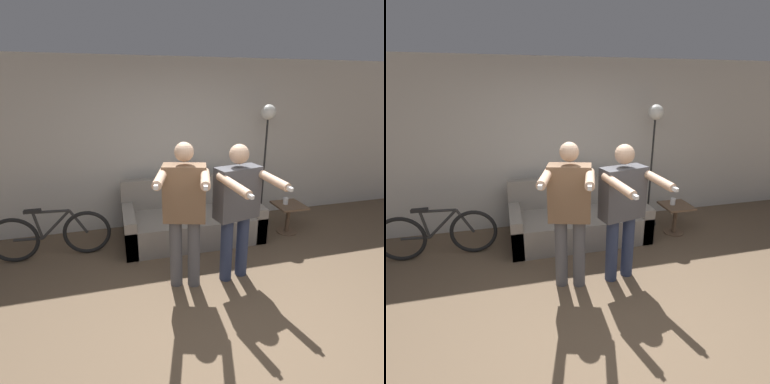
{
  "view_description": "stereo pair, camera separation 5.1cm",
  "coord_description": "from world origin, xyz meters",
  "views": [
    {
      "loc": [
        -0.96,
        -1.98,
        2.16
      ],
      "look_at": [
        -0.07,
        1.43,
        0.93
      ],
      "focal_mm": 28.0,
      "sensor_mm": 36.0,
      "label": 1
    },
    {
      "loc": [
        -0.91,
        -1.99,
        2.16
      ],
      "look_at": [
        -0.07,
        1.43,
        0.93
      ],
      "focal_mm": 28.0,
      "sensor_mm": 36.0,
      "label": 2
    }
  ],
  "objects": [
    {
      "name": "ground_plane",
      "position": [
        0.0,
        0.0,
        0.0
      ],
      "size": [
        16.0,
        16.0,
        0.0
      ],
      "primitive_type": "plane",
      "color": "brown"
    },
    {
      "name": "wall_back",
      "position": [
        0.0,
        2.66,
        1.3
      ],
      "size": [
        10.0,
        0.05,
        2.6
      ],
      "color": "beige",
      "rests_on": "ground_plane"
    },
    {
      "name": "couch",
      "position": [
        0.08,
        2.02,
        0.27
      ],
      "size": [
        2.01,
        0.93,
        0.86
      ],
      "color": "gray",
      "rests_on": "ground_plane"
    },
    {
      "name": "person_left",
      "position": [
        -0.29,
        0.88,
        0.96
      ],
      "size": [
        0.64,
        0.77,
        1.66
      ],
      "rotation": [
        0.0,
        0.0,
        -0.29
      ],
      "color": "#56565B",
      "rests_on": "ground_plane"
    },
    {
      "name": "person_right",
      "position": [
        0.31,
        0.88,
        0.94
      ],
      "size": [
        0.66,
        0.76,
        1.61
      ],
      "rotation": [
        0.0,
        0.0,
        0.22
      ],
      "color": "#2D3856",
      "rests_on": "ground_plane"
    },
    {
      "name": "cat",
      "position": [
        0.21,
        2.37,
        0.95
      ],
      "size": [
        0.49,
        0.12,
        0.2
      ],
      "color": "#B7AD9E",
      "rests_on": "couch"
    },
    {
      "name": "floor_lamp",
      "position": [
        1.32,
        2.21,
        1.5
      ],
      "size": [
        0.3,
        0.3,
        1.93
      ],
      "color": "black",
      "rests_on": "ground_plane"
    },
    {
      "name": "side_table",
      "position": [
        1.58,
        1.79,
        0.34
      ],
      "size": [
        0.44,
        0.44,
        0.47
      ],
      "color": "brown",
      "rests_on": "ground_plane"
    },
    {
      "name": "cup",
      "position": [
        1.52,
        1.81,
        0.52
      ],
      "size": [
        0.08,
        0.08,
        0.1
      ],
      "color": "white",
      "rests_on": "side_table"
    },
    {
      "name": "bicycle",
      "position": [
        -1.86,
        1.91,
        0.33
      ],
      "size": [
        1.52,
        0.07,
        0.71
      ],
      "color": "black",
      "rests_on": "ground_plane"
    }
  ]
}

